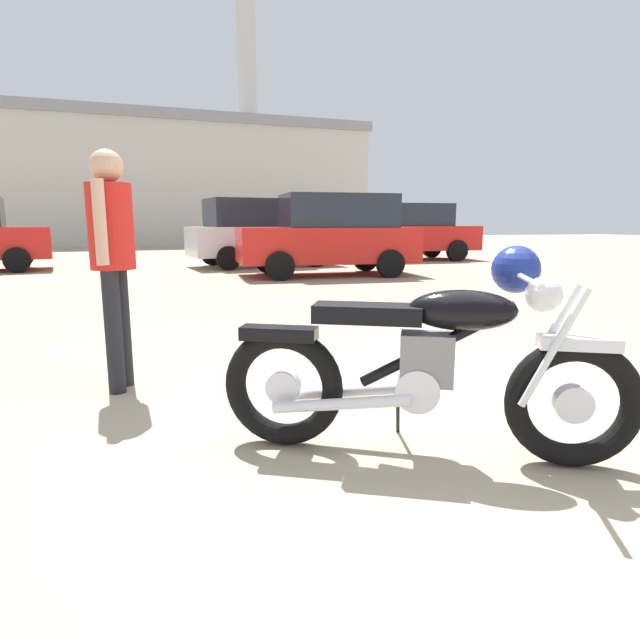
% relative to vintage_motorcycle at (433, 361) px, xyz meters
% --- Properties ---
extents(ground_plane, '(80.00, 80.00, 0.00)m').
position_rel_vintage_motorcycle_xyz_m(ground_plane, '(0.25, 0.26, -0.49)').
color(ground_plane, gray).
extents(vintage_motorcycle, '(1.91, 1.04, 1.07)m').
position_rel_vintage_motorcycle_xyz_m(vintage_motorcycle, '(0.00, 0.00, 0.00)').
color(vintage_motorcycle, black).
rests_on(vintage_motorcycle, ground_plane).
extents(bystander, '(0.30, 0.45, 1.66)m').
position_rel_vintage_motorcycle_xyz_m(bystander, '(-1.61, 1.60, 0.53)').
color(bystander, black).
rests_on(bystander, ground_plane).
extents(blue_hatchback_right, '(3.96, 1.95, 1.78)m').
position_rel_vintage_motorcycle_xyz_m(blue_hatchback_right, '(2.29, 9.03, 0.43)').
color(blue_hatchback_right, black).
rests_on(blue_hatchback_right, ground_plane).
extents(pale_sedan_back, '(4.77, 2.11, 1.74)m').
position_rel_vintage_motorcycle_xyz_m(pale_sedan_back, '(5.73, 13.03, 0.45)').
color(pale_sedan_back, black).
rests_on(pale_sedan_back, ground_plane).
extents(white_estate_far, '(4.10, 2.26, 1.78)m').
position_rel_vintage_motorcycle_xyz_m(white_estate_far, '(1.22, 11.91, 0.43)').
color(white_estate_far, black).
rests_on(white_estate_far, ground_plane).
extents(industrial_building, '(23.22, 11.11, 14.24)m').
position_rel_vintage_motorcycle_xyz_m(industrial_building, '(-1.70, 29.67, 2.82)').
color(industrial_building, beige).
rests_on(industrial_building, ground_plane).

